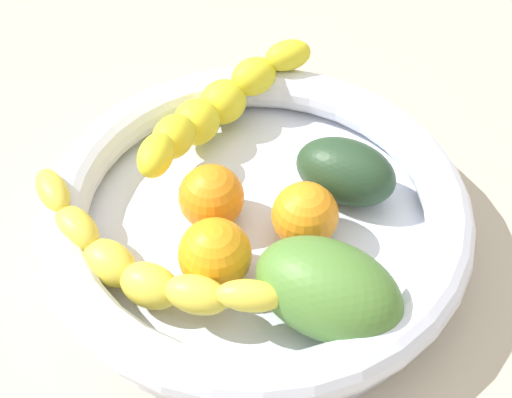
# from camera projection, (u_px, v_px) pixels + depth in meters

# --- Properties ---
(kitchen_counter) EXTENTS (1.20, 1.20, 0.03)m
(kitchen_counter) POSITION_uv_depth(u_px,v_px,m) (256.00, 253.00, 0.62)
(kitchen_counter) COLOR #B2A692
(kitchen_counter) RESTS_ON ground
(fruit_bowl) EXTENTS (0.35, 0.35, 0.06)m
(fruit_bowl) POSITION_uv_depth(u_px,v_px,m) (256.00, 217.00, 0.58)
(fruit_bowl) COLOR silver
(fruit_bowl) RESTS_ON kitchen_counter
(banana_draped_left) EXTENTS (0.12, 0.20, 0.06)m
(banana_draped_left) POSITION_uv_depth(u_px,v_px,m) (215.00, 107.00, 0.63)
(banana_draped_left) COLOR yellow
(banana_draped_left) RESTS_ON fruit_bowl
(banana_draped_right) EXTENTS (0.20, 0.14, 0.05)m
(banana_draped_right) POSITION_uv_depth(u_px,v_px,m) (135.00, 262.00, 0.53)
(banana_draped_right) COLOR yellow
(banana_draped_right) RESTS_ON fruit_bowl
(orange_front) EXTENTS (0.05, 0.05, 0.05)m
(orange_front) POSITION_uv_depth(u_px,v_px,m) (211.00, 197.00, 0.57)
(orange_front) COLOR orange
(orange_front) RESTS_ON fruit_bowl
(orange_mid_left) EXTENTS (0.06, 0.06, 0.06)m
(orange_mid_left) POSITION_uv_depth(u_px,v_px,m) (215.00, 254.00, 0.53)
(orange_mid_left) COLOR orange
(orange_mid_left) RESTS_ON fruit_bowl
(orange_mid_right) EXTENTS (0.05, 0.05, 0.05)m
(orange_mid_right) POSITION_uv_depth(u_px,v_px,m) (305.00, 215.00, 0.56)
(orange_mid_right) COLOR orange
(orange_mid_right) RESTS_ON fruit_bowl
(avocado_dark) EXTENTS (0.10, 0.10, 0.05)m
(avocado_dark) POSITION_uv_depth(u_px,v_px,m) (347.00, 174.00, 0.59)
(avocado_dark) COLOR #254128
(avocado_dark) RESTS_ON fruit_bowl
(mango_green) EXTENTS (0.13, 0.12, 0.07)m
(mango_green) POSITION_uv_depth(u_px,v_px,m) (328.00, 290.00, 0.50)
(mango_green) COLOR #4E7F34
(mango_green) RESTS_ON fruit_bowl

